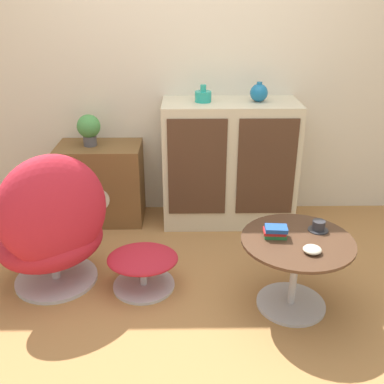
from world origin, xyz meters
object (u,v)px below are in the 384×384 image
(sideboard, at_px, (229,163))
(teacup, at_px, (318,226))
(coffee_table, at_px, (295,262))
(vase_leftmost, at_px, (203,96))
(bowl, at_px, (312,250))
(vase_inner_left, at_px, (259,93))
(ottoman, at_px, (143,263))
(book_stack, at_px, (275,232))
(potted_plant, at_px, (89,128))
(egg_chair, at_px, (52,227))
(tv_console, at_px, (102,183))

(sideboard, relative_size, teacup, 8.73)
(coffee_table, xyz_separation_m, teacup, (0.14, 0.11, 0.18))
(vase_leftmost, bearing_deg, bowl, -66.87)
(vase_inner_left, bearing_deg, bowl, -84.19)
(sideboard, height_order, vase_inner_left, vase_inner_left)
(ottoman, xyz_separation_m, book_stack, (0.79, -0.17, 0.32))
(vase_inner_left, relative_size, potted_plant, 0.60)
(coffee_table, bearing_deg, book_stack, 164.99)
(vase_inner_left, bearing_deg, teacup, -77.54)
(bowl, bearing_deg, ottoman, 160.35)
(vase_leftmost, distance_m, vase_inner_left, 0.42)
(egg_chair, bearing_deg, book_stack, -8.49)
(tv_console, xyz_separation_m, teacup, (1.47, -1.06, 0.17))
(sideboard, relative_size, potted_plant, 4.22)
(sideboard, xyz_separation_m, coffee_table, (0.29, -1.14, -0.19))
(sideboard, xyz_separation_m, teacup, (0.44, -1.04, -0.01))
(potted_plant, height_order, teacup, potted_plant)
(vase_inner_left, height_order, book_stack, vase_inner_left)
(book_stack, relative_size, bowl, 1.37)
(book_stack, bearing_deg, ottoman, 167.83)
(coffee_table, xyz_separation_m, potted_plant, (-1.39, 1.17, 0.48))
(tv_console, height_order, egg_chair, egg_chair)
(tv_console, bearing_deg, vase_inner_left, -0.97)
(potted_plant, bearing_deg, tv_console, -0.38)
(sideboard, relative_size, ottoman, 2.31)
(tv_console, distance_m, egg_chair, 0.95)
(book_stack, bearing_deg, tv_console, 136.63)
(egg_chair, bearing_deg, potted_plant, 85.30)
(book_stack, bearing_deg, sideboard, 98.58)
(egg_chair, height_order, coffee_table, egg_chair)
(book_stack, distance_m, bowl, 0.24)
(vase_leftmost, height_order, potted_plant, vase_leftmost)
(egg_chair, distance_m, vase_leftmost, 1.46)
(vase_leftmost, height_order, bowl, vase_leftmost)
(tv_console, bearing_deg, sideboard, -1.38)
(vase_leftmost, distance_m, bowl, 1.51)
(potted_plant, bearing_deg, coffee_table, -40.10)
(potted_plant, bearing_deg, sideboard, -1.32)
(bowl, bearing_deg, coffee_table, 107.99)
(teacup, height_order, book_stack, book_stack)
(coffee_table, distance_m, bowl, 0.23)
(book_stack, bearing_deg, bowl, -45.32)
(vase_leftmost, bearing_deg, potted_plant, 178.61)
(tv_console, bearing_deg, ottoman, -66.90)
(tv_console, relative_size, egg_chair, 0.71)
(teacup, bearing_deg, bowl, -112.13)
(teacup, bearing_deg, vase_inner_left, 102.46)
(egg_chair, height_order, bowl, egg_chair)
(egg_chair, height_order, potted_plant, egg_chair)
(coffee_table, height_order, vase_inner_left, vase_inner_left)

